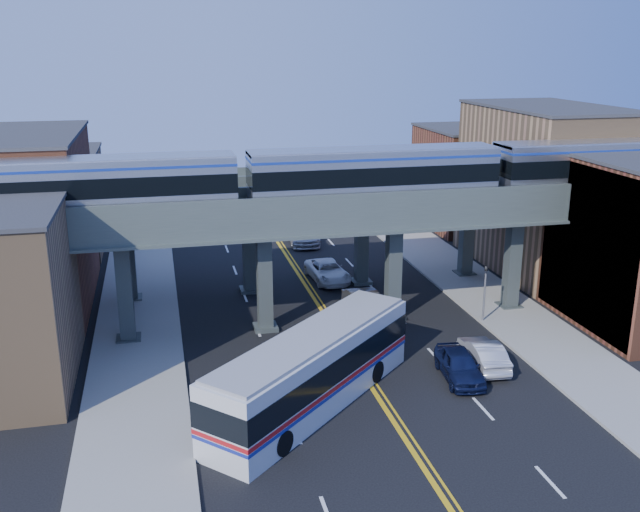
% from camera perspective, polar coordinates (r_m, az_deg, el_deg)
% --- Properties ---
extents(ground, '(120.00, 120.00, 0.00)m').
position_cam_1_polar(ground, '(36.97, 3.80, -9.94)').
color(ground, black).
rests_on(ground, ground).
extents(sidewalk_west, '(5.00, 70.00, 0.16)m').
position_cam_1_polar(sidewalk_west, '(44.76, -14.34, -5.45)').
color(sidewalk_west, gray).
rests_on(sidewalk_west, ground).
extents(sidewalk_east, '(5.00, 70.00, 0.16)m').
position_cam_1_polar(sidewalk_east, '(49.52, 13.30, -3.21)').
color(sidewalk_east, gray).
rests_on(sidewalk_east, ground).
extents(building_west_b, '(8.00, 14.00, 11.00)m').
position_cam_1_polar(building_west_b, '(49.63, -22.79, 2.50)').
color(building_west_b, brown).
rests_on(building_west_b, ground).
extents(building_west_c, '(8.00, 10.00, 8.00)m').
position_cam_1_polar(building_west_c, '(62.49, -20.79, 4.00)').
color(building_west_c, '#95734D').
rests_on(building_west_c, ground).
extents(building_east_b, '(8.00, 14.00, 12.00)m').
position_cam_1_polar(building_east_b, '(56.34, 17.47, 5.12)').
color(building_east_b, '#95734D').
rests_on(building_east_b, ground).
extents(building_east_c, '(8.00, 10.00, 9.00)m').
position_cam_1_polar(building_east_c, '(67.93, 11.90, 6.10)').
color(building_east_c, brown).
rests_on(building_east_c, ground).
extents(mural_panel, '(0.10, 9.50, 9.50)m').
position_cam_1_polar(mural_panel, '(44.68, 20.56, 0.28)').
color(mural_panel, teal).
rests_on(mural_panel, ground).
extents(elevated_viaduct_near, '(52.00, 3.60, 7.40)m').
position_cam_1_polar(elevated_viaduct_near, '(42.00, 0.84, 2.80)').
color(elevated_viaduct_near, '#394241').
rests_on(elevated_viaduct_near, ground).
extents(elevated_viaduct_far, '(52.00, 3.60, 7.40)m').
position_cam_1_polar(elevated_viaduct_far, '(48.66, -1.13, 4.72)').
color(elevated_viaduct_far, '#394241').
rests_on(elevated_viaduct_far, ground).
extents(transit_train, '(45.56, 2.85, 3.32)m').
position_cam_1_polar(transit_train, '(42.11, 4.29, 6.59)').
color(transit_train, black).
rests_on(transit_train, elevated_viaduct_near).
extents(stop_sign, '(0.76, 0.09, 2.63)m').
position_cam_1_polar(stop_sign, '(38.94, 3.01, -5.66)').
color(stop_sign, slate).
rests_on(stop_sign, ground).
extents(traffic_signal, '(0.15, 0.18, 4.10)m').
position_cam_1_polar(traffic_signal, '(44.44, 13.06, -2.47)').
color(traffic_signal, slate).
rests_on(traffic_signal, ground).
extents(transit_bus, '(11.74, 11.46, 3.46)m').
position_cam_1_polar(transit_bus, '(33.89, -0.59, -9.15)').
color(transit_bus, silver).
rests_on(transit_bus, ground).
extents(car_lane_a, '(2.28, 4.61, 1.51)m').
position_cam_1_polar(car_lane_a, '(37.49, 11.09, -8.56)').
color(car_lane_a, '#0E1434').
rests_on(car_lane_a, ground).
extents(car_lane_b, '(1.88, 5.08, 1.66)m').
position_cam_1_polar(car_lane_b, '(44.52, 3.67, -4.03)').
color(car_lane_b, '#303033').
rests_on(car_lane_b, ground).
extents(car_lane_c, '(2.70, 5.22, 1.41)m').
position_cam_1_polar(car_lane_c, '(51.57, 0.61, -1.22)').
color(car_lane_c, white).
rests_on(car_lane_c, ground).
extents(car_lane_d, '(2.64, 5.99, 1.71)m').
position_cam_1_polar(car_lane_d, '(61.38, -1.44, 1.86)').
color(car_lane_d, silver).
rests_on(car_lane_d, ground).
extents(car_parked_curb, '(1.94, 4.54, 1.45)m').
position_cam_1_polar(car_parked_curb, '(39.12, 12.94, -7.62)').
color(car_parked_curb, '#AAA9AE').
rests_on(car_parked_curb, ground).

